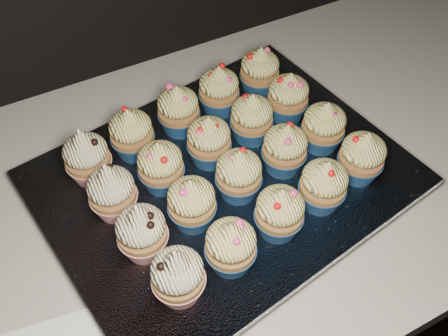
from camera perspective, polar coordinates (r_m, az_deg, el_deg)
name	(u,v)px	position (r m, az deg, el deg)	size (l,w,h in m)	color
cabinet	(277,278)	(1.19, 6.11, -12.34)	(2.40, 0.60, 0.86)	black
worktop	(300,150)	(0.82, 8.71, 2.09)	(2.44, 0.64, 0.04)	silver
baking_tray	(224,185)	(0.72, 0.00, -1.95)	(0.45, 0.34, 0.02)	black
foil_lining	(224,178)	(0.71, 0.00, -1.12)	(0.49, 0.38, 0.01)	silver
cupcake_0	(178,275)	(0.58, -5.29, -12.11)	(0.06, 0.06, 0.10)	#B4191F
cupcake_1	(231,246)	(0.60, 0.77, -8.93)	(0.06, 0.06, 0.08)	navy
cupcake_2	(279,212)	(0.63, 6.36, -5.04)	(0.06, 0.06, 0.08)	navy
cupcake_3	(323,185)	(0.66, 11.28, -1.91)	(0.06, 0.06, 0.08)	navy
cupcake_4	(362,157)	(0.70, 15.46, 1.24)	(0.06, 0.06, 0.08)	navy
cupcake_5	(142,231)	(0.61, -9.39, -7.13)	(0.06, 0.06, 0.10)	#B4191F
cupcake_6	(192,203)	(0.63, -3.71, -4.02)	(0.06, 0.06, 0.08)	navy
cupcake_7	(239,175)	(0.66, 1.69, -0.75)	(0.06, 0.06, 0.08)	navy
cupcake_8	(285,149)	(0.69, 6.95, 2.18)	(0.06, 0.06, 0.08)	navy
cupcake_9	(323,127)	(0.73, 11.29, 4.66)	(0.06, 0.06, 0.08)	navy
cupcake_10	(112,192)	(0.65, -12.69, -2.64)	(0.06, 0.06, 0.10)	#B4191F
cupcake_11	(161,166)	(0.67, -7.25, 0.20)	(0.06, 0.06, 0.08)	navy
cupcake_12	(209,141)	(0.70, -1.72, 3.11)	(0.06, 0.06, 0.08)	navy
cupcake_13	(252,118)	(0.73, 3.18, 5.67)	(0.06, 0.06, 0.08)	navy
cupcake_14	(288,97)	(0.77, 7.32, 8.05)	(0.06, 0.06, 0.08)	navy
cupcake_15	(87,157)	(0.70, -15.39, 1.24)	(0.06, 0.06, 0.10)	#B4191F
cupcake_16	(132,134)	(0.72, -10.51, 3.90)	(0.06, 0.06, 0.08)	navy
cupcake_17	(179,110)	(0.74, -5.22, 6.61)	(0.06, 0.06, 0.08)	navy
cupcake_18	(219,91)	(0.77, -0.57, 8.84)	(0.06, 0.06, 0.08)	navy
cupcake_19	(260,71)	(0.81, 4.10, 10.95)	(0.06, 0.06, 0.08)	navy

